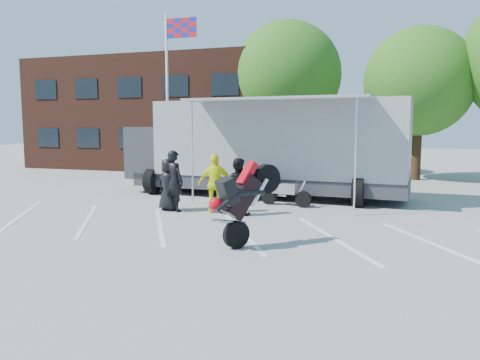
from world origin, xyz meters
The scene contains 13 objects.
ground centered at (0.00, 0.00, 0.00)m, with size 100.00×100.00×0.00m, color gray.
parking_bay_lines centered at (0.00, 1.00, 0.01)m, with size 18.00×5.00×0.01m, color white.
office_building centered at (-10.00, 18.00, 3.50)m, with size 18.00×8.00×7.00m, color #4A2418.
flagpole centered at (-6.24, 10.00, 5.05)m, with size 1.61×0.12×8.00m.
tree_left centered at (-2.00, 16.00, 5.57)m, with size 6.12×6.12×8.64m.
tree_mid centered at (5.00, 15.00, 4.94)m, with size 5.44×5.44×7.68m.
transporter_truck centered at (-0.79, 7.14, 0.00)m, with size 11.67×5.62×3.71m, color gray, non-canonical shape.
parked_motorcycle centered at (0.43, 5.20, 0.00)m, with size 0.63×1.90×1.00m, color #AEAEB3, non-canonical shape.
stunt_bike_rider centered at (1.05, -0.13, 0.00)m, with size 0.85×1.80×2.12m, color black, non-canonical shape.
spectator_leather_a centered at (-3.02, 3.16, 0.85)m, with size 0.83×0.54×1.70m, color black.
spectator_leather_b centered at (-2.77, 3.07, 0.99)m, with size 0.72×0.47×1.98m, color black.
spectator_leather_c centered at (-0.63, 3.12, 0.89)m, with size 0.87×0.67×1.78m, color black.
spectator_hivis centered at (-1.41, 3.26, 0.94)m, with size 1.10×0.46×1.87m, color #F9FF0D.
Camera 1 is at (3.96, -10.48, 2.78)m, focal length 35.00 mm.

